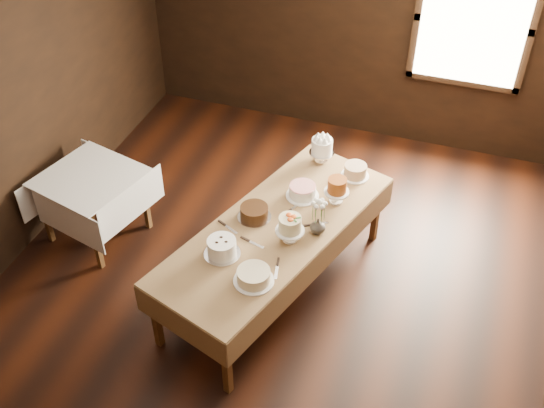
# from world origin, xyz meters

# --- Properties ---
(floor) EXTENTS (5.00, 6.00, 0.01)m
(floor) POSITION_xyz_m (0.00, 0.00, 0.00)
(floor) COLOR black
(floor) RESTS_ON ground
(ceiling) EXTENTS (5.00, 6.00, 0.01)m
(ceiling) POSITION_xyz_m (0.00, 0.00, 2.80)
(ceiling) COLOR beige
(ceiling) RESTS_ON wall_back
(wall_back) EXTENTS (5.00, 0.02, 2.80)m
(wall_back) POSITION_xyz_m (0.00, 3.00, 1.40)
(wall_back) COLOR black
(wall_back) RESTS_ON ground
(wall_left) EXTENTS (0.02, 6.00, 2.80)m
(wall_left) POSITION_xyz_m (-2.50, 0.00, 1.40)
(wall_left) COLOR black
(wall_left) RESTS_ON ground
(window) EXTENTS (1.10, 0.05, 1.30)m
(window) POSITION_xyz_m (1.30, 2.94, 1.60)
(window) COLOR #FFEABF
(window) RESTS_ON wall_back
(display_table) EXTENTS (1.69, 2.64, 0.76)m
(display_table) POSITION_xyz_m (0.06, 0.13, 0.71)
(display_table) COLOR #472B13
(display_table) RESTS_ON ground
(side_table) EXTENTS (1.07, 1.07, 0.74)m
(side_table) POSITION_xyz_m (-1.89, 0.25, 0.65)
(side_table) COLOR #472B13
(side_table) RESTS_ON ground
(cake_meringue) EXTENTS (0.25, 0.25, 0.26)m
(cake_meringue) POSITION_xyz_m (0.17, 1.20, 0.88)
(cake_meringue) COLOR silver
(cake_meringue) RESTS_ON display_table
(cake_speckled) EXTENTS (0.29, 0.29, 0.13)m
(cake_speckled) POSITION_xyz_m (0.54, 1.06, 0.82)
(cake_speckled) COLOR white
(cake_speckled) RESTS_ON display_table
(cake_lattice) EXTENTS (0.35, 0.35, 0.11)m
(cake_lattice) POSITION_xyz_m (0.15, 0.61, 0.82)
(cake_lattice) COLOR white
(cake_lattice) RESTS_ON display_table
(cake_caramel) EXTENTS (0.24, 0.24, 0.27)m
(cake_caramel) POSITION_xyz_m (0.47, 0.64, 0.88)
(cake_caramel) COLOR white
(cake_caramel) RESTS_ON display_table
(cake_chocolate) EXTENTS (0.30, 0.30, 0.12)m
(cake_chocolate) POSITION_xyz_m (-0.16, 0.18, 0.82)
(cake_chocolate) COLOR silver
(cake_chocolate) RESTS_ON display_table
(cake_flowers) EXTENTS (0.25, 0.25, 0.26)m
(cake_flowers) POSITION_xyz_m (0.22, 0.02, 0.87)
(cake_flowers) COLOR white
(cake_flowers) RESTS_ON display_table
(cake_swirl) EXTENTS (0.31, 0.31, 0.16)m
(cake_swirl) POSITION_xyz_m (-0.25, -0.34, 0.84)
(cake_swirl) COLOR silver
(cake_swirl) RESTS_ON display_table
(cake_cream) EXTENTS (0.37, 0.37, 0.12)m
(cake_cream) POSITION_xyz_m (0.10, -0.54, 0.82)
(cake_cream) COLOR white
(cake_cream) RESTS_ON display_table
(cake_server_a) EXTENTS (0.24, 0.09, 0.01)m
(cake_server_a) POSITION_xyz_m (-0.02, -0.14, 0.77)
(cake_server_a) COLOR silver
(cake_server_a) RESTS_ON display_table
(cake_server_b) EXTENTS (0.08, 0.24, 0.01)m
(cake_server_b) POSITION_xyz_m (0.24, -0.39, 0.77)
(cake_server_b) COLOR silver
(cake_server_b) RESTS_ON display_table
(cake_server_c) EXTENTS (0.11, 0.23, 0.01)m
(cake_server_c) POSITION_xyz_m (0.15, 0.46, 0.77)
(cake_server_c) COLOR silver
(cake_server_c) RESTS_ON display_table
(cake_server_d) EXTENTS (0.22, 0.15, 0.01)m
(cake_server_d) POSITION_xyz_m (0.42, 0.29, 0.77)
(cake_server_d) COLOR silver
(cake_server_d) RESTS_ON display_table
(cake_server_e) EXTENTS (0.23, 0.13, 0.01)m
(cake_server_e) POSITION_xyz_m (-0.30, -0.03, 0.77)
(cake_server_e) COLOR silver
(cake_server_e) RESTS_ON display_table
(flower_vase) EXTENTS (0.14, 0.14, 0.14)m
(flower_vase) POSITION_xyz_m (0.42, 0.18, 0.83)
(flower_vase) COLOR #2D2823
(flower_vase) RESTS_ON display_table
(flower_bouquet) EXTENTS (0.14, 0.14, 0.20)m
(flower_bouquet) POSITION_xyz_m (0.42, 0.18, 1.02)
(flower_bouquet) COLOR white
(flower_bouquet) RESTS_ON flower_vase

